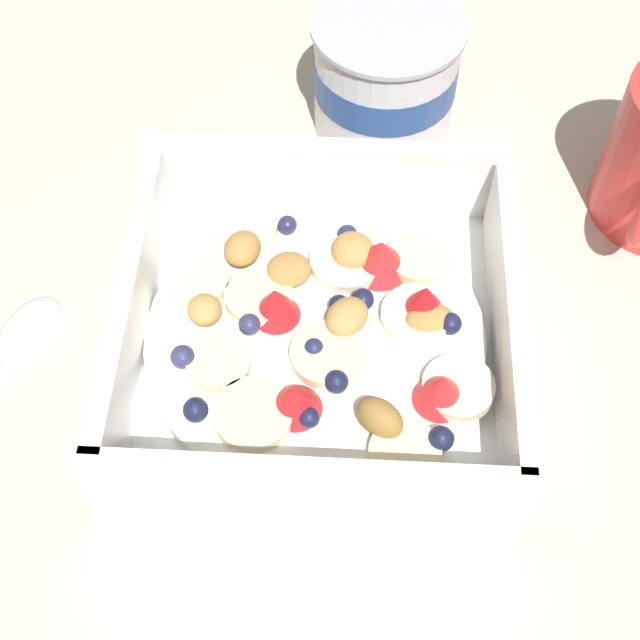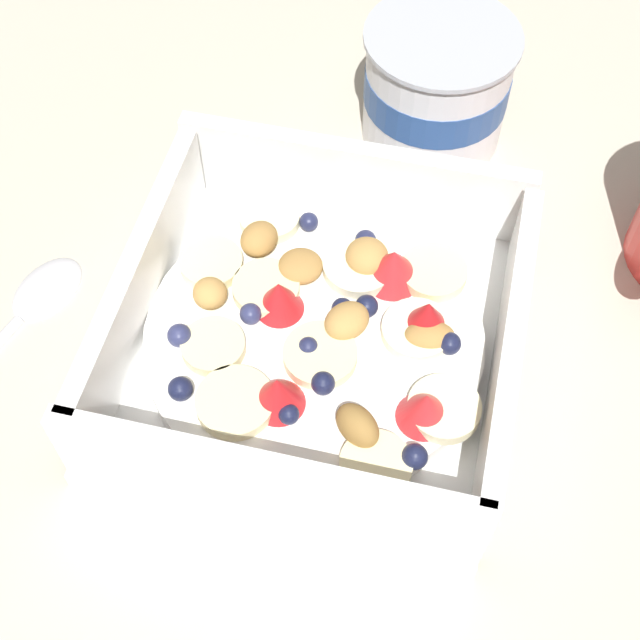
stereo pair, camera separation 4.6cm
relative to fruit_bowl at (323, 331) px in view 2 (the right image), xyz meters
name	(u,v)px [view 2 (the right image)]	position (x,y,z in m)	size (l,w,h in m)	color
ground_plane	(314,356)	(0.00, 0.00, -0.02)	(2.40, 2.40, 0.00)	beige
fruit_bowl	(323,331)	(0.00, 0.00, 0.00)	(0.20, 0.20, 0.06)	white
spoon	(14,319)	(-0.17, -0.02, -0.02)	(0.07, 0.17, 0.01)	silver
yogurt_cup	(436,86)	(0.03, 0.18, 0.02)	(0.09, 0.09, 0.08)	white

